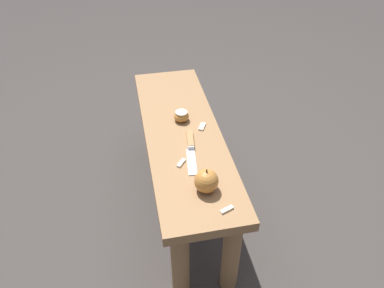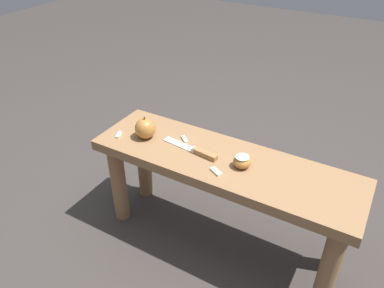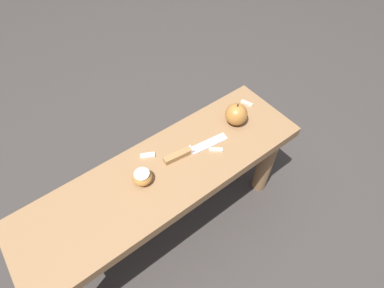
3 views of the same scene
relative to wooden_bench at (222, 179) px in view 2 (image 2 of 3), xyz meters
name	(u,v)px [view 2 (image 2 of 3)]	position (x,y,z in m)	size (l,w,h in m)	color
ground_plane	(219,239)	(0.00, 0.00, -0.33)	(8.00, 8.00, 0.00)	#383330
wooden_bench	(222,179)	(0.00, 0.00, 0.00)	(1.02, 0.31, 0.43)	olive
knife	(197,151)	(-0.10, -0.01, 0.10)	(0.25, 0.06, 0.02)	silver
apple_whole	(145,128)	(-0.34, -0.02, 0.14)	(0.08, 0.08, 0.09)	#B27233
apple_cut	(242,162)	(0.08, -0.01, 0.12)	(0.06, 0.06, 0.04)	#B27233
apple_slice_near_knife	(119,135)	(-0.44, -0.07, 0.10)	(0.03, 0.05, 0.01)	silver
apple_slice_center	(216,171)	(0.01, -0.09, 0.10)	(0.05, 0.04, 0.01)	silver
apple_slice_near_bowl	(185,139)	(-0.19, 0.04, 0.10)	(0.05, 0.04, 0.01)	silver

